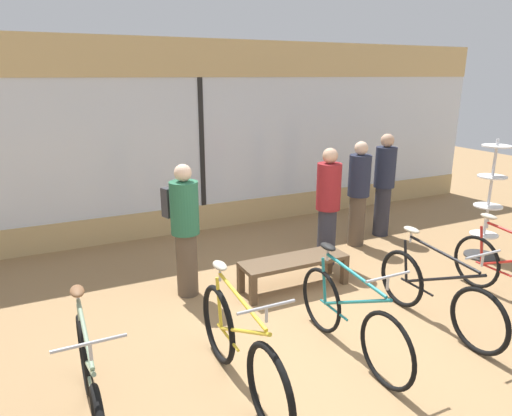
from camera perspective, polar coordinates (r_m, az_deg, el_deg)
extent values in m
plane|color=#99754C|center=(5.02, 8.82, -15.54)|extent=(24.00, 24.00, 0.00)
cube|color=tan|center=(8.10, -6.54, -1.11)|extent=(12.00, 0.08, 0.45)
cube|color=silver|center=(7.82, -6.85, 8.03)|extent=(12.00, 0.04, 2.15)
cube|color=tan|center=(7.74, -7.21, 18.15)|extent=(12.00, 0.08, 0.60)
cube|color=black|center=(7.79, -6.78, 8.00)|extent=(0.08, 0.02, 2.15)
torus|color=black|center=(4.33, -20.66, -16.74)|extent=(0.06, 0.69, 0.69)
cylinder|color=gray|center=(3.74, -20.15, -18.04)|extent=(0.03, 0.96, 0.51)
cylinder|color=gray|center=(4.18, -20.94, -14.24)|extent=(0.03, 0.11, 0.49)
cylinder|color=gray|center=(3.62, -20.64, -14.17)|extent=(0.03, 0.89, 0.10)
cylinder|color=gray|center=(4.14, -20.32, -18.40)|extent=(0.03, 0.46, 0.03)
cylinder|color=#B2B2B7|center=(4.00, -21.33, -10.67)|extent=(0.02, 0.02, 0.14)
ellipsoid|color=brown|center=(3.96, -21.45, -9.63)|extent=(0.11, 0.22, 0.06)
cylinder|color=#B2B2B7|center=(3.19, -19.98, -16.52)|extent=(0.02, 0.02, 0.12)
cylinder|color=#ADADB2|center=(3.16, -20.09, -15.60)|extent=(0.46, 0.02, 0.02)
torus|color=black|center=(4.45, -4.75, -14.27)|extent=(0.05, 0.75, 0.75)
torus|color=black|center=(3.65, 1.71, -21.96)|extent=(0.05, 0.75, 0.75)
cylinder|color=gold|center=(3.87, -1.69, -15.12)|extent=(0.03, 0.99, 0.51)
cylinder|color=gold|center=(4.30, -4.63, -11.76)|extent=(0.03, 0.11, 0.49)
cylinder|color=gold|center=(3.76, -1.92, -11.33)|extent=(0.03, 0.92, 0.10)
cylinder|color=gold|center=(4.26, -3.54, -15.77)|extent=(0.03, 0.48, 0.03)
cylinder|color=#B2B2B7|center=(4.13, -4.52, -8.20)|extent=(0.02, 0.02, 0.14)
ellipsoid|color=#B2A893|center=(4.10, -4.55, -7.19)|extent=(0.11, 0.22, 0.06)
cylinder|color=#B2B2B7|center=(3.35, 1.32, -13.17)|extent=(0.02, 0.02, 0.12)
cylinder|color=#ADADB2|center=(3.32, 1.33, -12.27)|extent=(0.46, 0.02, 0.02)
torus|color=black|center=(4.96, 8.13, -11.31)|extent=(0.04, 0.69, 0.69)
torus|color=black|center=(4.27, 16.02, -16.75)|extent=(0.04, 0.69, 0.69)
cylinder|color=#1E7A7F|center=(4.46, 12.23, -11.41)|extent=(0.03, 0.95, 0.51)
cylinder|color=#1E7A7F|center=(4.83, 8.51, -8.98)|extent=(0.03, 0.11, 0.49)
cylinder|color=#1E7A7F|center=(4.36, 12.20, -8.05)|extent=(0.03, 0.88, 0.10)
cylinder|color=#1E7A7F|center=(4.80, 9.68, -12.42)|extent=(0.03, 0.46, 0.03)
cylinder|color=#B2B2B7|center=(4.67, 8.94, -5.72)|extent=(0.02, 0.02, 0.14)
ellipsoid|color=black|center=(4.64, 8.98, -4.81)|extent=(0.11, 0.22, 0.06)
cylinder|color=#B2B2B7|center=(4.02, 16.13, -9.03)|extent=(0.02, 0.02, 0.12)
cylinder|color=#ADADB2|center=(4.00, 16.20, -8.25)|extent=(0.46, 0.02, 0.02)
torus|color=black|center=(5.67, 17.72, -8.40)|extent=(0.05, 0.68, 0.68)
torus|color=black|center=(5.05, 26.10, -12.55)|extent=(0.05, 0.68, 0.68)
cylinder|color=black|center=(5.22, 22.23, -8.18)|extent=(0.03, 1.00, 0.51)
cylinder|color=black|center=(5.55, 18.21, -6.29)|extent=(0.03, 0.11, 0.49)
cylinder|color=black|center=(5.14, 22.31, -5.26)|extent=(0.03, 0.93, 0.10)
cylinder|color=black|center=(5.52, 19.43, -9.27)|extent=(0.03, 0.48, 0.03)
cylinder|color=#B2B2B7|center=(5.42, 18.79, -3.39)|extent=(0.02, 0.02, 0.14)
ellipsoid|color=#B2A893|center=(5.39, 18.86, -2.59)|extent=(0.11, 0.22, 0.06)
cylinder|color=#B2B2B7|center=(4.83, 26.44, -5.89)|extent=(0.02, 0.02, 0.12)
cylinder|color=#ADADB2|center=(4.81, 26.53, -5.23)|extent=(0.46, 0.02, 0.02)
torus|color=black|center=(6.50, 25.82, -6.07)|extent=(0.05, 0.68, 0.68)
cylinder|color=red|center=(6.40, 26.36, -4.18)|extent=(0.03, 0.11, 0.49)
cylinder|color=red|center=(6.37, 27.52, -6.75)|extent=(0.03, 0.49, 0.03)
cylinder|color=#B2B2B7|center=(6.28, 26.99, -1.64)|extent=(0.02, 0.02, 0.14)
ellipsoid|color=#B2A893|center=(6.26, 27.09, -0.94)|extent=(0.11, 0.22, 0.06)
cylinder|color=#333333|center=(7.71, 26.27, -5.34)|extent=(0.48, 0.48, 0.03)
cylinder|color=silver|center=(7.46, 27.10, 0.93)|extent=(0.04, 0.04, 1.77)
cylinder|color=white|center=(7.60, 26.59, -2.97)|extent=(0.40, 0.40, 0.02)
cylinder|color=white|center=(7.48, 27.01, 0.22)|extent=(0.40, 0.40, 0.02)
cylinder|color=white|center=(7.39, 27.45, 3.51)|extent=(0.40, 0.40, 0.02)
cylinder|color=white|center=(7.32, 27.89, 6.87)|extent=(0.40, 0.40, 0.02)
cube|color=brown|center=(5.82, 4.78, -6.56)|extent=(1.40, 0.44, 0.05)
cube|color=brown|center=(5.48, -0.37, -10.34)|extent=(0.08, 0.08, 0.35)
cube|color=brown|center=(6.11, 11.00, -7.75)|extent=(0.08, 0.08, 0.35)
cube|color=brown|center=(5.78, -1.91, -8.89)|extent=(0.08, 0.08, 0.35)
cube|color=brown|center=(6.37, 9.08, -6.60)|extent=(0.08, 0.08, 0.35)
cylinder|color=brown|center=(5.70, -8.62, -6.94)|extent=(0.33, 0.33, 0.80)
cylinder|color=#286647|center=(5.46, -8.94, 0.02)|extent=(0.43, 0.43, 0.64)
sphere|color=beige|center=(5.36, -9.14, 4.36)|extent=(0.21, 0.21, 0.21)
cube|color=#38383D|center=(5.64, -10.40, 0.81)|extent=(0.27, 0.21, 0.36)
cylinder|color=brown|center=(7.44, 12.47, -1.52)|extent=(0.35, 0.35, 0.81)
cylinder|color=#23283D|center=(7.25, 12.82, 3.97)|extent=(0.46, 0.46, 0.64)
sphere|color=beige|center=(7.18, 13.03, 7.30)|extent=(0.21, 0.21, 0.21)
cylinder|color=#2D2D38|center=(6.61, 8.80, -3.55)|extent=(0.30, 0.30, 0.82)
cylinder|color=maroon|center=(6.40, 9.09, 2.67)|extent=(0.40, 0.40, 0.65)
sphere|color=tan|center=(6.32, 9.26, 6.47)|extent=(0.21, 0.21, 0.21)
cylinder|color=#2D2D38|center=(8.00, 15.45, -0.38)|extent=(0.27, 0.27, 0.84)
cylinder|color=#23283D|center=(7.82, 15.86, 4.92)|extent=(0.36, 0.36, 0.67)
sphere|color=tan|center=(7.75, 16.12, 8.12)|extent=(0.22, 0.22, 0.22)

